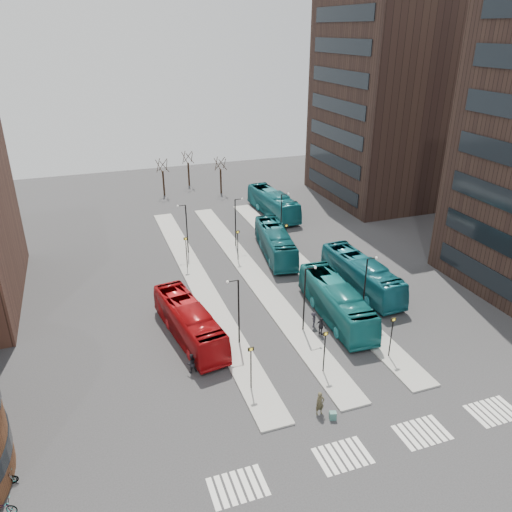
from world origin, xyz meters
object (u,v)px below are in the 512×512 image
object	(u,v)px
teal_bus_d	(273,203)
commuter_b	(321,326)
commuter_c	(313,320)
bicycle_far	(4,476)
suitcase	(333,416)
teal_bus_b	(275,242)
commuter_a	(191,363)
bicycle_mid	(3,480)
traveller	(320,404)
teal_bus_c	(361,274)
red_bus	(189,322)
teal_bus_a	(336,301)
bicycle_near	(0,507)

from	to	relation	value
teal_bus_d	commuter_b	bearing A→B (deg)	-107.86
commuter_c	bicycle_far	bearing A→B (deg)	-48.18
suitcase	teal_bus_b	world-z (taller)	teal_bus_b
commuter_b	teal_bus_d	bearing A→B (deg)	-36.79
commuter_a	commuter_c	bearing A→B (deg)	-171.03
commuter_b	bicycle_mid	xyz separation A→B (m)	(-24.84, -8.25, -0.37)
traveller	commuter_a	size ratio (longest dim) A/B	1.10
commuter_a	traveller	bearing A→B (deg)	130.13
teal_bus_c	traveller	world-z (taller)	teal_bus_c
teal_bus_b	commuter_b	distance (m)	17.37
commuter_a	bicycle_far	bearing A→B (deg)	22.87
red_bus	teal_bus_c	size ratio (longest dim) A/B	0.95
teal_bus_a	teal_bus_b	bearing A→B (deg)	93.97
red_bus	traveller	distance (m)	14.01
commuter_a	commuter_c	world-z (taller)	commuter_a
teal_bus_c	commuter_c	xyz separation A→B (m)	(-7.75, -4.92, -0.94)
teal_bus_a	commuter_c	distance (m)	2.92
red_bus	bicycle_mid	size ratio (longest dim) A/B	7.18
bicycle_near	teal_bus_d	bearing A→B (deg)	-19.05
traveller	bicycle_mid	bearing A→B (deg)	176.10
bicycle_far	commuter_a	bearing A→B (deg)	-40.27
red_bus	commuter_a	world-z (taller)	red_bus
teal_bus_c	bicycle_far	bearing A→B (deg)	-158.89
teal_bus_d	commuter_c	size ratio (longest dim) A/B	8.24
teal_bus_c	commuter_a	world-z (taller)	teal_bus_c
teal_bus_a	bicycle_mid	size ratio (longest dim) A/B	7.58
teal_bus_b	traveller	size ratio (longest dim) A/B	6.53
teal_bus_a	teal_bus_d	bearing A→B (deg)	83.84
suitcase	teal_bus_a	xyz separation A→B (m)	(6.49, 11.94, 1.39)
teal_bus_c	teal_bus_b	bearing A→B (deg)	113.15
suitcase	commuter_c	distance (m)	11.80
traveller	red_bus	bearing A→B (deg)	115.70
red_bus	bicycle_far	bearing A→B (deg)	-149.43
teal_bus_a	commuter_b	world-z (taller)	teal_bus_a
teal_bus_a	bicycle_near	xyz separation A→B (m)	(-27.40, -12.35, -1.19)
bicycle_far	traveller	bearing A→B (deg)	-70.27
suitcase	bicycle_far	bearing A→B (deg)	-168.92
teal_bus_c	commuter_a	bearing A→B (deg)	-161.15
bicycle_near	red_bus	bearing A→B (deg)	-26.16
bicycle_mid	bicycle_far	bearing A→B (deg)	-3.89
traveller	commuter_c	distance (m)	11.29
teal_bus_c	commuter_c	size ratio (longest dim) A/B	8.09
teal_bus_a	teal_bus_c	bearing A→B (deg)	42.51
bicycle_mid	commuter_b	bearing A→B (deg)	-75.50
teal_bus_d	traveller	xyz separation A→B (m)	(-11.98, -39.61, -0.81)
red_bus	bicycle_far	distance (m)	17.89
bicycle_near	bicycle_mid	xyz separation A→B (m)	(0.00, 1.93, -0.02)
teal_bus_a	commuter_b	size ratio (longest dim) A/B	7.13
commuter_b	bicycle_mid	bearing A→B (deg)	85.22
suitcase	red_bus	size ratio (longest dim) A/B	0.05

